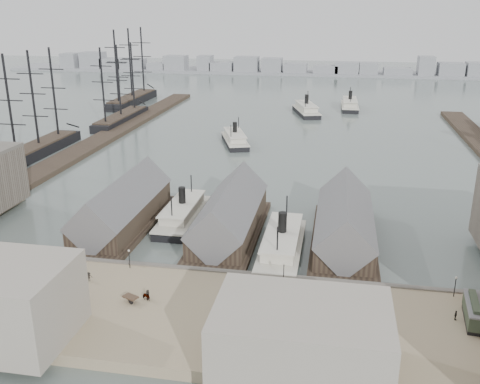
% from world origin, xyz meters
% --- Properties ---
extents(ground, '(900.00, 900.00, 0.00)m').
position_xyz_m(ground, '(0.00, 0.00, 0.00)').
color(ground, '#53605C').
rests_on(ground, ground).
extents(quay, '(180.00, 30.00, 2.00)m').
position_xyz_m(quay, '(0.00, -20.00, 1.00)').
color(quay, gray).
rests_on(quay, ground).
extents(seawall, '(180.00, 1.20, 2.30)m').
position_xyz_m(seawall, '(0.00, -5.20, 1.15)').
color(seawall, '#59544C').
rests_on(seawall, ground).
extents(west_wharf, '(10.00, 220.00, 1.60)m').
position_xyz_m(west_wharf, '(-68.00, 100.00, 0.80)').
color(west_wharf, '#2D231C').
rests_on(west_wharf, ground).
extents(ferry_shed_west, '(14.00, 42.00, 12.60)m').
position_xyz_m(ferry_shed_west, '(-26.00, 16.88, 4.64)').
color(ferry_shed_west, '#2D231C').
rests_on(ferry_shed_west, ground).
extents(ferry_shed_center, '(14.00, 42.00, 12.60)m').
position_xyz_m(ferry_shed_center, '(0.00, 16.88, 4.64)').
color(ferry_shed_center, '#2D231C').
rests_on(ferry_shed_center, ground).
extents(ferry_shed_east, '(14.00, 42.00, 12.60)m').
position_xyz_m(ferry_shed_east, '(26.00, 16.88, 4.64)').
color(ferry_shed_east, '#2D231C').
rests_on(ferry_shed_east, ground).
extents(street_bldg_center, '(24.00, 16.00, 10.00)m').
position_xyz_m(street_bldg_center, '(20.00, -32.00, 7.00)').
color(street_bldg_center, gray).
rests_on(street_bldg_center, quay).
extents(lamp_post_near_w, '(0.44, 0.44, 3.92)m').
position_xyz_m(lamp_post_near_w, '(-15.00, -7.00, 4.71)').
color(lamp_post_near_w, black).
rests_on(lamp_post_near_w, quay).
extents(lamp_post_near_e, '(0.44, 0.44, 3.92)m').
position_xyz_m(lamp_post_near_e, '(15.00, -7.00, 4.71)').
color(lamp_post_near_e, black).
rests_on(lamp_post_near_e, quay).
extents(lamp_post_far_e, '(0.44, 0.44, 3.92)m').
position_xyz_m(lamp_post_far_e, '(45.00, -7.00, 4.71)').
color(lamp_post_far_e, black).
rests_on(lamp_post_far_e, quay).
extents(far_shore, '(500.00, 40.00, 15.72)m').
position_xyz_m(far_shore, '(-2.07, 334.14, 3.91)').
color(far_shore, gray).
rests_on(far_shore, ground).
extents(ferry_docked_west, '(7.89, 26.30, 9.39)m').
position_xyz_m(ferry_docked_west, '(-13.00, 22.73, 2.20)').
color(ferry_docked_west, black).
rests_on(ferry_docked_west, ground).
extents(ferry_docked_east, '(8.51, 28.35, 10.13)m').
position_xyz_m(ferry_docked_east, '(13.00, 8.62, 2.37)').
color(ferry_docked_east, black).
rests_on(ferry_docked_east, ground).
extents(ferry_open_near, '(15.59, 26.53, 9.09)m').
position_xyz_m(ferry_open_near, '(-15.32, 102.33, 2.13)').
color(ferry_open_near, black).
rests_on(ferry_open_near, ground).
extents(ferry_open_mid, '(16.36, 30.09, 10.29)m').
position_xyz_m(ferry_open_mid, '(7.74, 168.10, 2.41)').
color(ferry_open_mid, black).
rests_on(ferry_open_mid, ground).
extents(ferry_open_far, '(9.05, 28.21, 10.01)m').
position_xyz_m(ferry_open_far, '(28.98, 186.64, 2.34)').
color(ferry_open_far, black).
rests_on(ferry_open_far, ground).
extents(sailing_ship_near, '(8.83, 60.86, 36.32)m').
position_xyz_m(sailing_ship_near, '(-81.76, 68.21, 2.67)').
color(sailing_ship_near, black).
rests_on(sailing_ship_near, ground).
extents(sailing_ship_mid, '(8.41, 48.61, 34.59)m').
position_xyz_m(sailing_ship_mid, '(-74.11, 132.75, 2.48)').
color(sailing_ship_mid, black).
rests_on(sailing_ship_mid, ground).
extents(sailing_ship_far, '(9.64, 53.57, 39.64)m').
position_xyz_m(sailing_ship_far, '(-87.93, 182.09, 2.86)').
color(sailing_ship_far, black).
rests_on(sailing_ship_far, ground).
extents(tram, '(3.39, 9.67, 3.37)m').
position_xyz_m(tram, '(46.35, -14.71, 3.73)').
color(tram, black).
rests_on(tram, quay).
extents(horse_cart_center, '(4.87, 2.96, 1.52)m').
position_xyz_m(horse_cart_center, '(-8.54, -18.40, 2.79)').
color(horse_cart_center, black).
rests_on(horse_cart_center, quay).
extents(horse_cart_right, '(4.76, 2.16, 1.63)m').
position_xyz_m(horse_cart_right, '(23.16, -18.64, 2.82)').
color(horse_cart_right, black).
rests_on(horse_cart_right, quay).
extents(pedestrian_2, '(1.31, 1.20, 1.77)m').
position_xyz_m(pedestrian_2, '(-20.47, -13.33, 2.88)').
color(pedestrian_2, black).
rests_on(pedestrian_2, quay).
extents(pedestrian_3, '(0.97, 1.03, 1.71)m').
position_xyz_m(pedestrian_3, '(-21.65, -20.36, 2.85)').
color(pedestrian_3, black).
rests_on(pedestrian_3, quay).
extents(pedestrian_4, '(0.81, 1.02, 1.82)m').
position_xyz_m(pedestrian_4, '(-7.51, -17.60, 2.91)').
color(pedestrian_4, black).
rests_on(pedestrian_4, quay).
extents(pedestrian_5, '(0.50, 0.63, 1.56)m').
position_xyz_m(pedestrian_5, '(12.87, -23.98, 2.78)').
color(pedestrian_5, black).
rests_on(pedestrian_5, quay).
extents(pedestrian_6, '(0.97, 0.92, 1.57)m').
position_xyz_m(pedestrian_6, '(21.15, -11.41, 2.78)').
color(pedestrian_6, black).
rests_on(pedestrian_6, quay).
extents(pedestrian_7, '(0.89, 1.25, 1.74)m').
position_xyz_m(pedestrian_7, '(28.73, -25.10, 2.87)').
color(pedestrian_7, black).
rests_on(pedestrian_7, quay).
extents(pedestrian_8, '(0.85, 1.06, 1.69)m').
position_xyz_m(pedestrian_8, '(43.82, -14.74, 2.85)').
color(pedestrian_8, black).
rests_on(pedestrian_8, quay).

